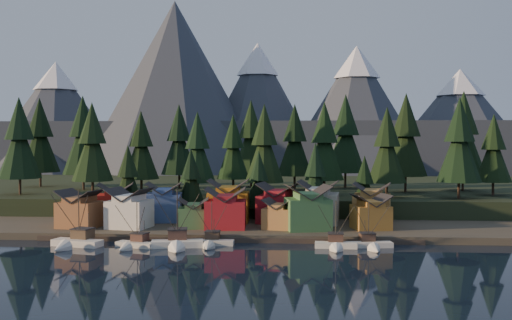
# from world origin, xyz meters

# --- Properties ---
(ground) EXTENTS (500.00, 500.00, 0.00)m
(ground) POSITION_xyz_m (0.00, 0.00, 0.00)
(ground) COLOR black
(ground) RESTS_ON ground
(shore_strip) EXTENTS (400.00, 50.00, 1.50)m
(shore_strip) POSITION_xyz_m (0.00, 40.00, 0.75)
(shore_strip) COLOR #3D382D
(shore_strip) RESTS_ON ground
(hillside) EXTENTS (420.00, 100.00, 6.00)m
(hillside) POSITION_xyz_m (0.00, 90.00, 3.00)
(hillside) COLOR black
(hillside) RESTS_ON ground
(dock) EXTENTS (80.00, 4.00, 1.00)m
(dock) POSITION_xyz_m (0.00, 16.50, 0.50)
(dock) COLOR #43382F
(dock) RESTS_ON ground
(mountain_ridge) EXTENTS (560.00, 190.00, 90.00)m
(mountain_ridge) POSITION_xyz_m (-4.20, 213.59, 26.06)
(mountain_ridge) COLOR #424955
(mountain_ridge) RESTS_ON ground
(boat_0) EXTENTS (10.85, 11.41, 12.44)m
(boat_0) POSITION_xyz_m (-29.61, 8.09, 2.40)
(boat_0) COLOR silver
(boat_0) RESTS_ON ground
(boat_1) EXTENTS (8.56, 9.01, 9.88)m
(boat_1) POSITION_xyz_m (-17.66, 7.93, 1.92)
(boat_1) COLOR beige
(boat_1) RESTS_ON ground
(boat_2) EXTENTS (10.78, 11.42, 12.78)m
(boat_2) POSITION_xyz_m (-9.03, 8.23, 2.50)
(boat_2) COLOR white
(boat_2) RESTS_ON ground
(boat_3) EXTENTS (9.22, 10.03, 9.80)m
(boat_3) POSITION_xyz_m (-2.84, 10.93, 1.78)
(boat_3) COLOR beige
(boat_3) RESTS_ON ground
(boat_5) EXTENTS (8.48, 9.17, 10.24)m
(boat_5) POSITION_xyz_m (21.83, 9.65, 1.99)
(boat_5) COLOR silver
(boat_5) RESTS_ON ground
(boat_6) EXTENTS (9.49, 10.14, 9.88)m
(boat_6) POSITION_xyz_m (28.61, 10.63, 1.80)
(boat_6) COLOR silver
(boat_6) RESTS_ON ground
(house_front_0) EXTENTS (9.66, 9.29, 8.39)m
(house_front_0) POSITION_xyz_m (-34.23, 23.52, 5.91)
(house_front_0) COLOR brown
(house_front_0) RESTS_ON shore_strip
(house_front_1) EXTENTS (9.97, 9.70, 8.86)m
(house_front_1) POSITION_xyz_m (-22.90, 23.46, 6.15)
(house_front_1) COLOR silver
(house_front_1) RESTS_ON shore_strip
(house_front_2) EXTENTS (7.54, 7.58, 6.57)m
(house_front_2) POSITION_xyz_m (-8.63, 24.55, 4.95)
(house_front_2) COLOR #497841
(house_front_2) RESTS_ON shore_strip
(house_front_3) EXTENTS (9.13, 8.74, 8.93)m
(house_front_3) POSITION_xyz_m (-1.41, 24.26, 6.19)
(house_front_3) COLOR maroon
(house_front_3) RESTS_ON shore_strip
(house_front_4) EXTENTS (7.76, 8.14, 6.55)m
(house_front_4) POSITION_xyz_m (10.39, 24.67, 4.94)
(house_front_4) COLOR #A36E3A
(house_front_4) RESTS_ON shore_strip
(house_front_5) EXTENTS (10.66, 10.00, 9.69)m
(house_front_5) POSITION_xyz_m (16.72, 23.31, 6.59)
(house_front_5) COLOR #3E703C
(house_front_5) RESTS_ON shore_strip
(house_front_6) EXTENTS (9.02, 8.71, 7.58)m
(house_front_6) POSITION_xyz_m (30.55, 25.05, 5.48)
(house_front_6) COLOR #AC732C
(house_front_6) RESTS_ON shore_strip
(house_back_0) EXTENTS (9.94, 9.70, 9.06)m
(house_back_0) POSITION_xyz_m (-29.45, 34.25, 6.26)
(house_back_0) COLOR maroon
(house_back_0) RESTS_ON shore_strip
(house_back_1) EXTENTS (9.22, 9.31, 9.28)m
(house_back_1) POSITION_xyz_m (-17.55, 34.18, 6.37)
(house_back_1) COLOR #3C568F
(house_back_1) RESTS_ON shore_strip
(house_back_2) EXTENTS (9.75, 8.99, 10.11)m
(house_back_2) POSITION_xyz_m (-1.90, 33.93, 6.81)
(house_back_2) COLOR #C2781B
(house_back_2) RESTS_ON shore_strip
(house_back_3) EXTENTS (10.84, 10.07, 9.40)m
(house_back_3) POSITION_xyz_m (10.06, 33.18, 6.44)
(house_back_3) COLOR maroon
(house_back_3) RESTS_ON shore_strip
(house_back_4) EXTENTS (10.38, 10.07, 10.03)m
(house_back_4) POSITION_xyz_m (19.36, 32.23, 6.77)
(house_back_4) COLOR beige
(house_back_4) RESTS_ON shore_strip
(house_back_5) EXTENTS (9.93, 10.01, 9.46)m
(house_back_5) POSITION_xyz_m (31.95, 33.82, 6.47)
(house_back_5) COLOR #A27639
(house_back_5) RESTS_ON shore_strip
(tree_hill_0) EXTENTS (11.61, 11.61, 27.05)m
(tree_hill_0) POSITION_xyz_m (-62.00, 52.00, 20.79)
(tree_hill_0) COLOR #332319
(tree_hill_0) RESTS_ON hillside
(tree_hill_1) EXTENTS (12.27, 12.27, 28.58)m
(tree_hill_1) POSITION_xyz_m (-50.00, 68.00, 21.62)
(tree_hill_1) COLOR #332319
(tree_hill_1) RESTS_ON hillside
(tree_hill_2) EXTENTS (10.82, 10.82, 25.20)m
(tree_hill_2) POSITION_xyz_m (-40.00, 48.00, 19.77)
(tree_hill_2) COLOR #332319
(tree_hill_2) RESTS_ON hillside
(tree_hill_3) EXTENTS (10.10, 10.10, 23.53)m
(tree_hill_3) POSITION_xyz_m (-30.00, 60.00, 18.86)
(tree_hill_3) COLOR #332319
(tree_hill_3) RESTS_ON hillside
(tree_hill_4) EXTENTS (11.30, 11.30, 26.32)m
(tree_hill_4) POSITION_xyz_m (-22.00, 75.00, 20.39)
(tree_hill_4) COLOR #332319
(tree_hill_4) RESTS_ON hillside
(tree_hill_5) EXTENTS (9.77, 9.77, 22.75)m
(tree_hill_5) POSITION_xyz_m (-12.00, 50.00, 18.44)
(tree_hill_5) COLOR #332319
(tree_hill_5) RESTS_ON hillside
(tree_hill_6) EXTENTS (9.72, 9.72, 22.64)m
(tree_hill_6) POSITION_xyz_m (-4.00, 65.00, 18.37)
(tree_hill_6) COLOR #332319
(tree_hill_6) RESTS_ON hillside
(tree_hill_7) EXTENTS (10.53, 10.53, 24.52)m
(tree_hill_7) POSITION_xyz_m (6.00, 48.00, 19.40)
(tree_hill_7) COLOR #332319
(tree_hill_7) RESTS_ON hillside
(tree_hill_8) EXTENTS (11.19, 11.19, 26.07)m
(tree_hill_8) POSITION_xyz_m (14.00, 72.00, 20.25)
(tree_hill_8) COLOR #332319
(tree_hill_8) RESTS_ON hillside
(tree_hill_9) EXTENTS (10.96, 10.96, 25.53)m
(tree_hill_9) POSITION_xyz_m (22.00, 55.00, 19.96)
(tree_hill_9) COLOR #332319
(tree_hill_9) RESTS_ON hillside
(tree_hill_10) EXTENTS (12.69, 12.69, 29.56)m
(tree_hill_10) POSITION_xyz_m (30.00, 80.00, 22.16)
(tree_hill_10) COLOR #332319
(tree_hill_10) RESTS_ON hillside
(tree_hill_11) EXTENTS (10.23, 10.23, 23.82)m
(tree_hill_11) POSITION_xyz_m (38.00, 50.00, 19.02)
(tree_hill_11) COLOR #332319
(tree_hill_11) RESTS_ON hillside
(tree_hill_12) EXTENTS (12.30, 12.30, 28.65)m
(tree_hill_12) POSITION_xyz_m (46.00, 66.00, 21.66)
(tree_hill_12) COLOR #332319
(tree_hill_12) RESTS_ON hillside
(tree_hill_13) EXTENTS (11.22, 11.22, 26.13)m
(tree_hill_13) POSITION_xyz_m (56.00, 48.00, 20.28)
(tree_hill_13) COLOR #332319
(tree_hill_13) RESTS_ON hillside
(tree_hill_14) EXTENTS (12.77, 12.77, 29.74)m
(tree_hill_14) POSITION_xyz_m (64.00, 72.00, 22.26)
(tree_hill_14) COLOR #332319
(tree_hill_14) RESTS_ON hillside
(tree_hill_15) EXTENTS (12.02, 12.02, 27.99)m
(tree_hill_15) POSITION_xyz_m (0.00, 82.00, 21.30)
(tree_hill_15) COLOR #332319
(tree_hill_15) RESTS_ON hillside
(tree_hill_16) EXTENTS (12.34, 12.34, 28.75)m
(tree_hill_16) POSITION_xyz_m (-68.00, 78.00, 21.72)
(tree_hill_16) COLOR #332319
(tree_hill_16) RESTS_ON hillside
(tree_hill_17) EXTENTS (9.55, 9.55, 22.25)m
(tree_hill_17) POSITION_xyz_m (68.00, 58.00, 18.16)
(tree_hill_17) COLOR #332319
(tree_hill_17) RESTS_ON hillside
(tree_shore_0) EXTENTS (7.87, 7.87, 18.34)m
(tree_shore_0) POSITION_xyz_m (-28.00, 40.00, 11.52)
(tree_shore_0) COLOR #332319
(tree_shore_0) RESTS_ON shore_strip
(tree_shore_1) EXTENTS (7.53, 7.53, 17.55)m
(tree_shore_1) POSITION_xyz_m (-12.00, 40.00, 11.08)
(tree_shore_1) COLOR #332319
(tree_shore_1) RESTS_ON shore_strip
(tree_shore_2) EXTENTS (7.30, 7.30, 17.00)m
(tree_shore_2) POSITION_xyz_m (5.00, 40.00, 10.79)
(tree_shore_2) COLOR #332319
(tree_shore_2) RESTS_ON shore_strip
(tree_shore_3) EXTENTS (8.15, 8.15, 18.98)m
(tree_shore_3) POSITION_xyz_m (19.00, 40.00, 11.87)
(tree_shore_3) COLOR #332319
(tree_shore_3) RESTS_ON shore_strip
(tree_shore_4) EXTENTS (6.79, 6.79, 15.81)m
(tree_shore_4) POSITION_xyz_m (31.00, 40.00, 10.13)
(tree_shore_4) COLOR #332319
(tree_shore_4) RESTS_ON shore_strip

